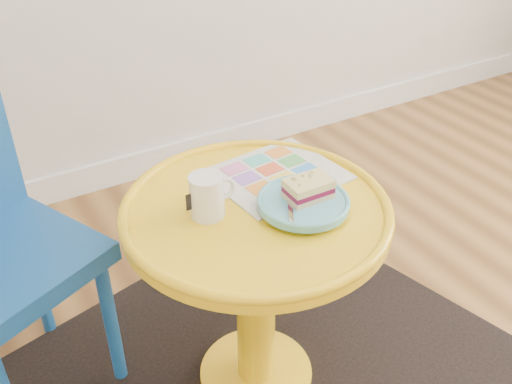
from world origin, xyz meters
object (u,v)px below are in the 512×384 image
side_table (256,262)px  mug (208,195)px  newspaper (277,175)px  plate (303,203)px

side_table → mug: (-0.10, 0.03, 0.21)m
newspaper → plate: (-0.03, -0.15, 0.02)m
newspaper → side_table: bearing=-147.2°
side_table → newspaper: size_ratio=2.04×
side_table → mug: bearing=165.0°
mug → side_table: bearing=-16.3°
plate → side_table: bearing=141.9°
mug → plate: mug is taller
mug → plate: (0.19, -0.09, -0.03)m
side_table → plate: (0.08, -0.06, 0.18)m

